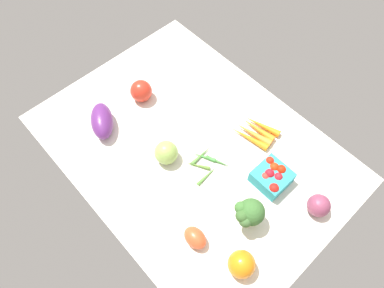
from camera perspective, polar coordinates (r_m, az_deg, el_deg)
tablecloth at (r=122.71cm, az=0.00°, el=-0.70°), size 104.00×76.00×2.00cm
okra_pile at (r=118.40cm, az=2.27°, el=-2.89°), size 13.42×13.53×1.45cm
roma_tomato at (r=106.87cm, az=0.52°, el=-14.92°), size 7.69×5.60×5.49cm
bell_pepper_red at (r=131.77cm, az=-8.23°, el=8.50°), size 9.99×9.99×8.21cm
red_onion_center at (r=115.71cm, az=19.82°, el=-9.34°), size 7.10×7.10×7.10cm
heirloom_tomato_green at (r=116.51cm, az=-4.20°, el=-1.40°), size 7.97×7.97×7.97cm
eggplant at (r=126.88cm, az=-14.36°, el=3.64°), size 16.62×14.15×7.67cm
berry_basket at (r=116.10cm, az=12.83°, el=-5.13°), size 10.71×10.71×6.53cm
bell_pepper_orange at (r=104.73cm, az=8.02°, el=-18.70°), size 10.68×10.68×8.12cm
carrot_bunch at (r=125.43cm, az=10.22°, el=1.95°), size 14.66×12.89×2.88cm
broccoli_head at (r=105.61cm, az=9.23°, el=-10.97°), size 8.64×9.27×11.37cm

